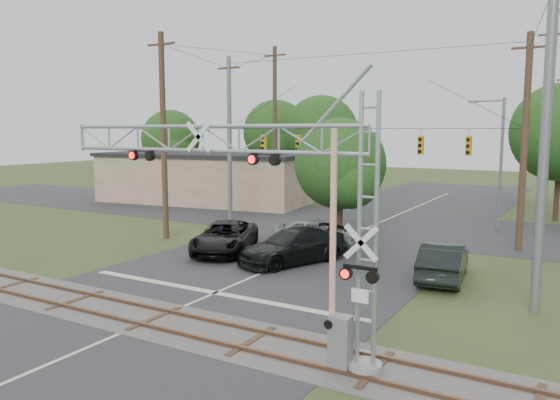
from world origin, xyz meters
The scene contains 14 objects.
ground centered at (0.00, 0.00, 0.00)m, with size 160.00×160.00×0.00m, color #334620.
road_main centered at (0.00, 10.00, 0.01)m, with size 14.00×90.00×0.02m, color #29292B.
road_cross centered at (0.00, 24.00, 0.01)m, with size 90.00×12.00×0.02m, color #29292B.
railroad_track centered at (0.00, 2.00, 0.03)m, with size 90.00×3.20×0.17m.
crossing_gantry centered at (4.53, 1.64, 4.63)m, with size 11.20×0.96×7.47m.
traffic_signal_span centered at (0.91, 20.00, 5.73)m, with size 19.34×0.36×11.50m.
pickup_black centered at (-4.01, 11.71, 0.81)m, with size 2.69×5.83×1.62m, color black.
car_dark centered at (0.24, 11.47, 0.83)m, with size 2.33×5.74×1.67m, color black.
sedan_silver centered at (-0.33, 15.28, 0.80)m, with size 1.90×4.72×1.61m, color #93979A.
suv_dark centered at (7.36, 12.12, 0.82)m, with size 1.74×5.00×1.65m, color black.
commercial_building centered at (-17.52, 28.14, 2.21)m, with size 19.94×11.94×4.41m.
streetlight centered at (7.42, 25.73, 4.76)m, with size 2.27×0.24×8.50m.
utility_poles centered at (2.38, 22.77, 6.28)m, with size 23.08×25.92×13.42m.
treeline centered at (-1.02, 33.93, 5.83)m, with size 53.58×30.88×9.76m.
Camera 1 is at (12.80, -11.47, 6.51)m, focal length 35.00 mm.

